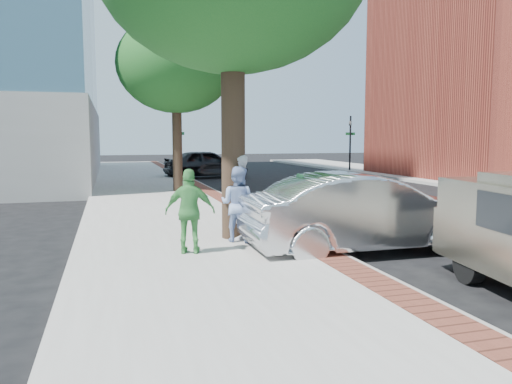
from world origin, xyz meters
name	(u,v)px	position (x,y,z in m)	size (l,w,h in m)	color
ground	(288,262)	(0.00, 0.00, 0.00)	(120.00, 120.00, 0.00)	black
sidewalk	(164,206)	(-1.50, 8.00, 0.07)	(5.00, 60.00, 0.15)	#9E9991
brick_strip	(228,201)	(0.70, 8.00, 0.15)	(0.60, 60.00, 0.01)	brown
curb	(238,203)	(1.05, 8.00, 0.07)	(0.10, 60.00, 0.15)	gray
signal_near	(179,139)	(0.90, 22.00, 2.25)	(0.70, 0.15, 3.80)	black
signal_far	(350,139)	(12.50, 22.00, 2.25)	(0.70, 0.15, 3.80)	black
tree_far	(176,65)	(-0.50, 12.00, 5.30)	(4.80, 4.80, 7.14)	black
parking_meter	(300,194)	(0.57, 0.86, 1.21)	(0.12, 0.32, 1.47)	gray
person_gray	(239,197)	(-0.52, 1.74, 1.08)	(0.68, 0.44, 1.86)	#B0B0B5
person_officer	(238,204)	(-0.61, 1.48, 0.96)	(0.78, 0.61, 1.61)	#88A0D2
person_green	(190,211)	(-1.76, 0.65, 0.97)	(0.96, 0.40, 1.63)	#469B4B
sedan_silver	(364,213)	(1.80, 0.38, 0.82)	(1.74, 4.99, 1.65)	#B8BABF
bg_car	(206,164)	(2.24, 20.11, 0.83)	(1.96, 4.86, 1.66)	black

